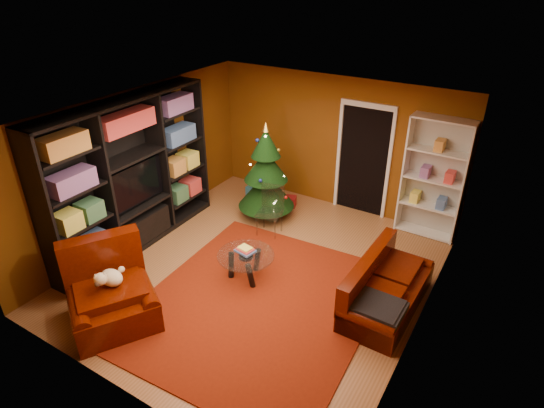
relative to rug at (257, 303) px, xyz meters
The scene contains 18 objects.
floor 0.79m from the rug, 120.99° to the left, with size 5.00×5.50×0.05m, color brown.
ceiling 2.73m from the rug, 120.99° to the left, with size 5.00×5.50×0.05m, color silver.
wall_back 3.71m from the rug, 96.72° to the left, with size 5.00×0.05×2.60m, color brown.
wall_left 3.27m from the rug, 166.99° to the left, with size 0.05×5.50×2.60m, color brown.
wall_right 2.57m from the rug, 17.73° to the left, with size 0.05×5.50×2.60m, color brown.
doorway 3.57m from the rug, 86.76° to the left, with size 1.06×0.60×2.16m, color black, non-canonical shape.
rug is the anchor object (origin of this frame).
media_unit 2.99m from the rug, behind, with size 0.51×3.34×2.56m, color black, non-canonical shape.
christmas_tree 2.76m from the rug, 119.13° to the left, with size 1.08×1.08×1.92m, color black, non-canonical shape.
gift_box_teal 3.35m from the rug, 123.92° to the left, with size 0.28×0.28×0.28m, color #266D89.
gift_box_green 2.85m from the rug, 121.64° to the left, with size 0.26×0.26×0.26m, color #25763F.
gift_box_red 3.04m from the rug, 110.24° to the left, with size 0.21×0.21×0.21m, color maroon.
white_bookshelf 3.75m from the rug, 64.58° to the left, with size 1.03×0.37×2.23m, color white, non-canonical shape.
armchair 2.03m from the rug, 138.72° to the right, with size 1.19×1.19×0.93m, color #3E0C01, non-canonical shape.
dog 2.07m from the rug, 140.56° to the right, with size 0.40×0.30×0.30m, color beige, non-canonical shape.
sofa 1.90m from the rug, 29.97° to the left, with size 1.79×0.81×0.77m, color #3E0C01, non-canonical shape.
coffee_table 0.68m from the rug, 138.52° to the left, with size 0.89×0.89×0.55m, color gray, non-canonical shape.
acrylic_chair 1.99m from the rug, 116.54° to the left, with size 0.43×0.46×0.83m, color #66605B, non-canonical shape.
Camera 1 is at (3.26, -4.95, 4.43)m, focal length 30.00 mm.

